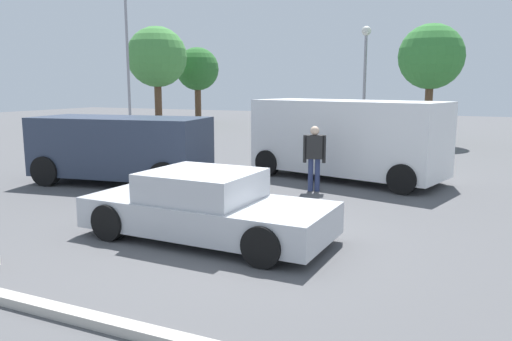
# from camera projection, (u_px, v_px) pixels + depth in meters

# --- Properties ---
(ground_plane) EXTENTS (80.00, 80.00, 0.00)m
(ground_plane) POSITION_uv_depth(u_px,v_px,m) (231.00, 239.00, 8.79)
(ground_plane) COLOR #515154
(sedan_foreground) EXTENTS (4.39, 2.02, 1.19)m
(sedan_foreground) POSITION_uv_depth(u_px,v_px,m) (206.00, 207.00, 8.76)
(sedan_foreground) COLOR #B7BABF
(sedan_foreground) RESTS_ON ground_plane
(van_white) EXTENTS (5.71, 3.29, 2.23)m
(van_white) POSITION_uv_depth(u_px,v_px,m) (347.00, 137.00, 14.23)
(van_white) COLOR white
(van_white) RESTS_ON ground_plane
(suv_dark) EXTENTS (4.92, 2.67, 1.80)m
(suv_dark) POSITION_uv_depth(u_px,v_px,m) (121.00, 147.00, 13.65)
(suv_dark) COLOR #2D384C
(suv_dark) RESTS_ON ground_plane
(pedestrian) EXTENTS (0.55, 0.35, 1.65)m
(pedestrian) POSITION_uv_depth(u_px,v_px,m) (314.00, 153.00, 12.61)
(pedestrian) COLOR navy
(pedestrian) RESTS_ON ground_plane
(parking_curb) EXTENTS (7.29, 0.20, 0.12)m
(parking_curb) POSITION_uv_depth(u_px,v_px,m) (88.00, 319.00, 5.66)
(parking_curb) COLOR #B7B2A8
(parking_curb) RESTS_ON ground_plane
(light_post_near) EXTENTS (0.44, 0.44, 5.36)m
(light_post_near) POSITION_uv_depth(u_px,v_px,m) (365.00, 62.00, 23.59)
(light_post_near) COLOR gray
(light_post_near) RESTS_ON ground_plane
(light_post_mid) EXTENTS (0.44, 0.44, 7.38)m
(light_post_mid) POSITION_uv_depth(u_px,v_px,m) (127.00, 41.00, 25.79)
(light_post_mid) COLOR gray
(light_post_mid) RESTS_ON ground_plane
(tree_back_left) EXTENTS (3.63, 3.63, 6.16)m
(tree_back_left) POSITION_uv_depth(u_px,v_px,m) (157.00, 57.00, 30.45)
(tree_back_left) COLOR brown
(tree_back_left) RESTS_ON ground_plane
(tree_back_center) EXTENTS (2.89, 2.89, 5.36)m
(tree_back_center) POSITION_uv_depth(u_px,v_px,m) (431.00, 57.00, 22.42)
(tree_back_center) COLOR brown
(tree_back_center) RESTS_ON ground_plane
(tree_back_right) EXTENTS (2.94, 2.94, 5.23)m
(tree_back_right) POSITION_uv_depth(u_px,v_px,m) (197.00, 70.00, 34.75)
(tree_back_right) COLOR brown
(tree_back_right) RESTS_ON ground_plane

